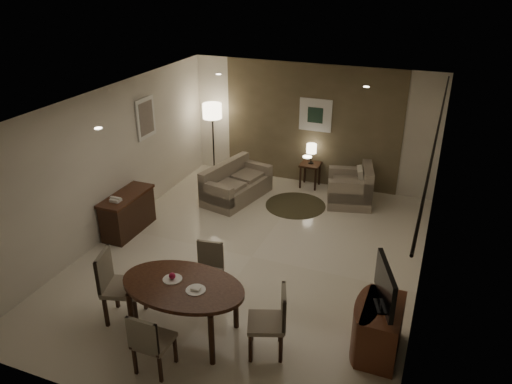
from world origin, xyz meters
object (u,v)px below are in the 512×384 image
at_px(tv_cabinet, 381,329).
at_px(chair_far, 207,274).
at_px(chair_near, 154,340).
at_px(chair_left, 123,287).
at_px(chair_right, 266,322).
at_px(console_desk, 128,213).
at_px(armchair, 350,185).
at_px(sofa, 237,182).
at_px(dining_table, 184,309).
at_px(side_table, 310,175).
at_px(floor_lamp, 213,140).

xyz_separation_m(tv_cabinet, chair_far, (-2.59, 0.19, 0.08)).
distance_m(chair_near, chair_left, 1.15).
relative_size(chair_left, chair_right, 1.11).
bearing_deg(console_desk, chair_near, -50.37).
xyz_separation_m(chair_left, armchair, (2.16, 4.86, -0.11)).
xyz_separation_m(chair_right, sofa, (-2.20, 4.11, -0.10)).
bearing_deg(chair_near, dining_table, -92.78).
relative_size(console_desk, chair_far, 1.38).
bearing_deg(armchair, sofa, -87.47).
bearing_deg(chair_left, armchair, -40.42).
bearing_deg(side_table, chair_near, -92.36).
height_order(chair_far, side_table, chair_far).
relative_size(dining_table, side_table, 3.11).
distance_m(chair_near, armchair, 5.69).
height_order(chair_far, floor_lamp, floor_lamp).
height_order(tv_cabinet, chair_left, chair_left).
height_order(tv_cabinet, chair_near, chair_near).
xyz_separation_m(chair_far, sofa, (-0.98, 3.37, -0.06)).
bearing_deg(armchair, console_desk, -66.58).
bearing_deg(tv_cabinet, chair_left, -169.52).
bearing_deg(dining_table, console_desk, 138.15).
distance_m(chair_far, chair_left, 1.21).
xyz_separation_m(chair_far, chair_right, (1.22, -0.74, 0.04)).
relative_size(dining_table, floor_lamp, 1.00).
height_order(chair_left, armchair, chair_left).
relative_size(chair_near, armchair, 0.96).
bearing_deg(chair_right, console_desk, -140.45).
bearing_deg(floor_lamp, chair_near, -70.75).
xyz_separation_m(dining_table, chair_right, (1.14, 0.08, 0.08)).
bearing_deg(console_desk, chair_right, -30.27).
xyz_separation_m(console_desk, armchair, (3.59, 2.72, 0.04)).
relative_size(console_desk, chair_right, 1.26).
bearing_deg(dining_table, armchair, 75.96).
bearing_deg(dining_table, sofa, 104.25).
bearing_deg(dining_table, chair_far, 95.59).
bearing_deg(sofa, dining_table, -153.39).
bearing_deg(chair_left, tv_cabinet, -95.94).
distance_m(chair_near, sofa, 4.99).
relative_size(dining_table, chair_left, 1.62).
distance_m(console_desk, chair_near, 3.68).
relative_size(tv_cabinet, chair_near, 1.01).
relative_size(chair_near, floor_lamp, 0.52).
distance_m(tv_cabinet, chair_right, 1.49).
distance_m(chair_left, chair_right, 2.09).
height_order(sofa, armchair, armchair).
distance_m(dining_table, chair_near, 0.70).
relative_size(side_table, floor_lamp, 0.32).
relative_size(tv_cabinet, side_table, 1.63).
distance_m(dining_table, side_table, 5.37).
bearing_deg(floor_lamp, chair_left, -77.59).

